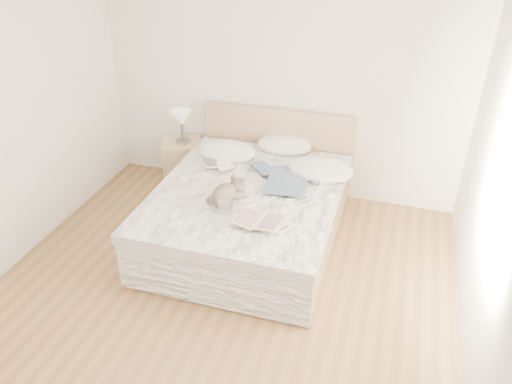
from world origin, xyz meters
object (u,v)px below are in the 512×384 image
bed (250,210)px  childrens_book (260,221)px  nightstand (183,163)px  photo_book (218,165)px  teddy_bear (224,199)px  table_lamp (182,120)px

bed → childrens_book: bed is taller
bed → childrens_book: 0.74m
childrens_book → nightstand: bearing=143.2°
photo_book → childrens_book: childrens_book is taller
teddy_bear → table_lamp: bearing=150.1°
photo_book → teddy_bear: (0.31, -0.65, 0.02)m
childrens_book → table_lamp: bearing=142.6°
table_lamp → childrens_book: (1.34, -1.39, -0.20)m
nightstand → table_lamp: bearing=26.5°
nightstand → teddy_bear: 1.56m
photo_book → table_lamp: bearing=104.4°
childrens_book → teddy_bear: bearing=161.1°
photo_book → childrens_book: size_ratio=0.80×
table_lamp → photo_book: size_ratio=1.17×
bed → childrens_book: bearing=-65.4°
childrens_book → bed: bearing=123.3°
nightstand → table_lamp: 0.55m
table_lamp → photo_book: (0.63, -0.53, -0.20)m
bed → nightstand: bed is taller
nightstand → childrens_book: size_ratio=1.38×
bed → table_lamp: size_ratio=5.67×
bed → nightstand: bearing=144.4°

